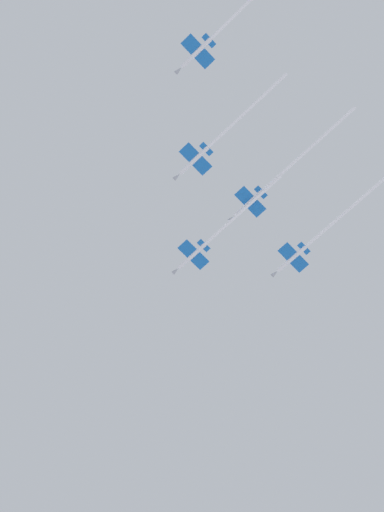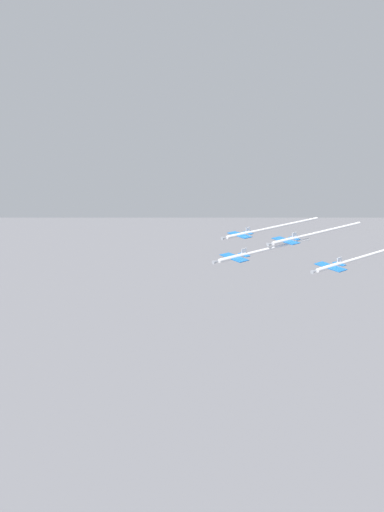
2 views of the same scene
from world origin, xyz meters
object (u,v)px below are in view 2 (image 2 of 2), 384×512
object	(u,v)px
jet_lead	(253,253)
jet_port_outer	(306,236)
jet_port_inner	(347,262)
jet_starboard_inner	(262,230)

from	to	relation	value
jet_lead	jet_port_outer	bearing A→B (deg)	-90.00
jet_lead	jet_port_inner	distance (m)	23.57
jet_port_inner	jet_port_outer	bearing A→B (deg)	-11.54
jet_port_outer	jet_starboard_inner	bearing A→B (deg)	2.86
jet_port_inner	jet_port_outer	world-z (taller)	jet_port_outer
jet_starboard_inner	jet_port_outer	size ratio (longest dim) A/B	1.05
jet_lead	jet_port_outer	distance (m)	20.05
jet_starboard_inner	jet_port_inner	bearing A→B (deg)	175.59
jet_port_inner	jet_starboard_inner	bearing A→B (deg)	-4.41
jet_lead	jet_starboard_inner	size ratio (longest dim) A/B	0.85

